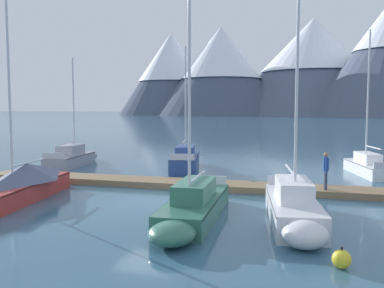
{
  "coord_description": "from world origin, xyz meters",
  "views": [
    {
      "loc": [
        6.72,
        -16.02,
        4.0
      ],
      "look_at": [
        0.0,
        6.0,
        2.0
      ],
      "focal_mm": 39.56,
      "sensor_mm": 36.0,
      "label": 1
    }
  ],
  "objects": [
    {
      "name": "mountain_shoulder_ridge",
      "position": [
        2.1,
        214.76,
        26.87
      ],
      "size": [
        92.6,
        92.6,
        50.2
      ],
      "color": "#4C566B",
      "rests_on": "ground"
    },
    {
      "name": "mountain_central_massif",
      "position": [
        -43.27,
        198.99,
        24.42
      ],
      "size": [
        68.21,
        68.21,
        45.42
      ],
      "color": "#424C60",
      "rests_on": "ground"
    },
    {
      "name": "sailboat_nearest_berth",
      "position": [
        -9.68,
        9.52,
        0.54
      ],
      "size": [
        2.28,
        6.2,
        7.4
      ],
      "color": "#93939E",
      "rests_on": "ground"
    },
    {
      "name": "mooring_buoy_channel_marker",
      "position": [
        7.3,
        -5.17,
        0.24
      ],
      "size": [
        0.47,
        0.47,
        0.55
      ],
      "color": "yellow",
      "rests_on": "ground"
    },
    {
      "name": "sailboat_outer_slip",
      "position": [
        9.37,
        11.09,
        0.53
      ],
      "size": [
        2.66,
        5.89,
        8.55
      ],
      "color": "white",
      "rests_on": "ground"
    },
    {
      "name": "sailboat_mid_dock_port",
      "position": [
        -1.62,
        9.88,
        0.62
      ],
      "size": [
        2.94,
        6.45,
        7.88
      ],
      "color": "navy",
      "rests_on": "ground"
    },
    {
      "name": "mountain_west_summit",
      "position": [
        -73.93,
        208.77,
        24.46
      ],
      "size": [
        58.82,
        58.82,
        45.48
      ],
      "color": "#424C60",
      "rests_on": "ground"
    },
    {
      "name": "sailboat_mid_dock_starboard",
      "position": [
        2.47,
        -2.01,
        0.53
      ],
      "size": [
        2.1,
        7.11,
        8.26
      ],
      "color": "#336B56",
      "rests_on": "ground"
    },
    {
      "name": "dock",
      "position": [
        0.0,
        4.0,
        0.15
      ],
      "size": [
        21.9,
        2.38,
        0.3
      ],
      "color": "#846B4C",
      "rests_on": "ground"
    },
    {
      "name": "sailboat_far_berth",
      "position": [
        5.92,
        -1.5,
        0.6
      ],
      "size": [
        2.53,
        6.3,
        8.56
      ],
      "color": "silver",
      "rests_on": "ground"
    },
    {
      "name": "ground_plane",
      "position": [
        0.0,
        0.0,
        0.0
      ],
      "size": [
        700.0,
        700.0,
        0.0
      ],
      "primitive_type": "plane",
      "color": "#335B75"
    },
    {
      "name": "sailboat_second_berth",
      "position": [
        -5.65,
        -0.93,
        0.73
      ],
      "size": [
        2.86,
        7.08,
        8.85
      ],
      "color": "#B2332D",
      "rests_on": "ground"
    },
    {
      "name": "person_on_dock",
      "position": [
        6.99,
        3.76,
        1.26
      ],
      "size": [
        0.24,
        0.59,
        1.69
      ],
      "color": "#384256",
      "rests_on": "dock"
    }
  ]
}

